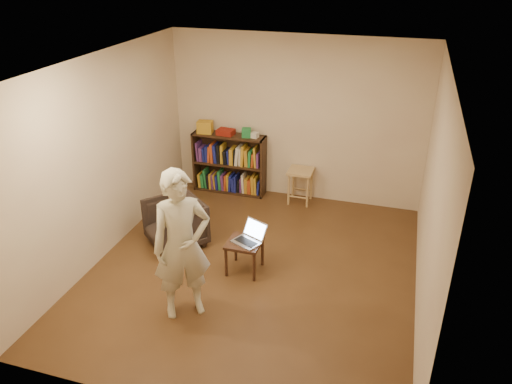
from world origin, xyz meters
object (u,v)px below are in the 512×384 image
(side_table, at_px, (244,246))
(laptop, at_px, (250,237))
(armchair, at_px, (175,223))
(bookshelf, at_px, (230,166))
(stool, at_px, (301,176))
(person, at_px, (182,246))

(side_table, relative_size, laptop, 0.94)
(armchair, distance_m, side_table, 1.15)
(bookshelf, distance_m, stool, 1.22)
(laptop, bearing_deg, stool, 109.47)
(laptop, height_order, person, person)
(laptop, bearing_deg, side_table, -123.43)
(armchair, relative_size, person, 0.41)
(laptop, xyz_separation_m, person, (-0.45, -0.98, 0.38))
(side_table, distance_m, person, 1.14)
(bookshelf, xyz_separation_m, person, (0.57, -3.08, 0.43))
(stool, xyz_separation_m, armchair, (-1.36, -1.75, -0.12))
(armchair, height_order, laptop, laptop)
(laptop, relative_size, person, 0.26)
(bookshelf, relative_size, side_table, 2.80)
(side_table, bearing_deg, laptop, 31.51)
(side_table, height_order, person, person)
(stool, bearing_deg, bookshelf, 176.91)
(stool, bearing_deg, side_table, -97.09)
(bookshelf, height_order, person, person)
(stool, bearing_deg, laptop, -95.59)
(bookshelf, bearing_deg, person, -79.52)
(side_table, xyz_separation_m, person, (-0.39, -0.94, 0.51))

